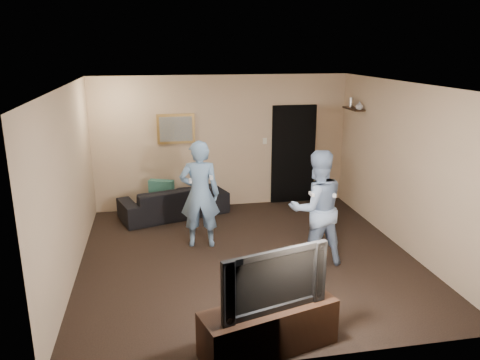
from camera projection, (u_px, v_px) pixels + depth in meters
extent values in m
plane|color=black|center=(248.00, 257.00, 7.19)|extent=(5.00, 5.00, 0.00)
cube|color=silver|center=(248.00, 85.00, 6.47)|extent=(5.00, 5.00, 0.04)
cube|color=tan|center=(222.00, 142.00, 9.19)|extent=(5.00, 0.04, 2.60)
cube|color=tan|center=(300.00, 244.00, 4.47)|extent=(5.00, 0.04, 2.60)
cube|color=tan|center=(69.00, 184.00, 6.38)|extent=(0.04, 5.00, 2.60)
cube|color=tan|center=(405.00, 168.00, 7.27)|extent=(0.04, 5.00, 2.60)
imported|color=black|center=(174.00, 201.00, 8.87)|extent=(2.14, 1.35, 0.58)
cube|color=#1B5148|center=(162.00, 192.00, 8.78)|extent=(0.49, 0.31, 0.46)
cube|color=olive|center=(176.00, 129.00, 8.92)|extent=(0.72, 0.05, 0.57)
cube|color=slate|center=(176.00, 129.00, 8.90)|extent=(0.62, 0.01, 0.47)
cube|color=black|center=(293.00, 154.00, 9.50)|extent=(0.90, 0.06, 2.00)
cube|color=silver|center=(265.00, 141.00, 9.32)|extent=(0.08, 0.02, 0.12)
cube|color=black|center=(354.00, 109.00, 8.76)|extent=(0.20, 0.60, 0.03)
imported|color=#A2A3A7|center=(359.00, 105.00, 8.51)|extent=(0.16, 0.16, 0.15)
cylinder|color=silver|center=(351.00, 102.00, 8.87)|extent=(0.06, 0.06, 0.18)
cube|color=black|center=(269.00, 328.00, 4.93)|extent=(1.54, 0.85, 0.52)
imported|color=black|center=(270.00, 277.00, 4.77)|extent=(1.18, 0.47, 0.68)
imported|color=#6B92BA|center=(200.00, 194.00, 7.39)|extent=(0.68, 0.50, 1.73)
cube|color=white|center=(190.00, 181.00, 7.07)|extent=(0.04, 0.14, 0.04)
cube|color=white|center=(211.00, 178.00, 7.12)|extent=(0.05, 0.09, 0.05)
imported|color=#839BBE|center=(316.00, 208.00, 6.77)|extent=(0.89, 0.72, 1.72)
cube|color=white|center=(312.00, 194.00, 6.45)|extent=(0.04, 0.14, 0.04)
cube|color=white|center=(333.00, 195.00, 6.51)|extent=(0.05, 0.09, 0.05)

